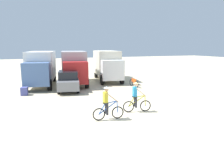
# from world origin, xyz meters

# --- Properties ---
(ground_plane) EXTENTS (120.00, 120.00, 0.00)m
(ground_plane) POSITION_xyz_m (0.00, 0.00, 0.00)
(ground_plane) COLOR beige
(box_truck_white_box) EXTENTS (3.60, 7.07, 3.35)m
(box_truck_white_box) POSITION_xyz_m (-4.76, 11.93, 1.87)
(box_truck_white_box) COLOR white
(box_truck_white_box) RESTS_ON ground
(box_truck_grey_hauler) EXTENTS (3.39, 7.03, 3.35)m
(box_truck_grey_hauler) POSITION_xyz_m (-1.55, 11.66, 1.87)
(box_truck_grey_hauler) COLOR #9E9EA3
(box_truck_grey_hauler) RESTS_ON ground
(box_truck_cream_rv) EXTENTS (3.50, 7.05, 3.35)m
(box_truck_cream_rv) POSITION_xyz_m (2.46, 12.48, 1.87)
(box_truck_cream_rv) COLOR beige
(box_truck_cream_rv) RESTS_ON ground
(sedan_parked) EXTENTS (2.56, 4.47, 1.76)m
(sedan_parked) POSITION_xyz_m (-2.76, 8.40, 0.88)
(sedan_parked) COLOR slate
(sedan_parked) RESTS_ON ground
(cyclist_orange_shirt) EXTENTS (1.73, 0.52, 1.82)m
(cyclist_orange_shirt) POSITION_xyz_m (-2.26, 0.16, 0.85)
(cyclist_orange_shirt) COLOR black
(cyclist_orange_shirt) RESTS_ON ground
(cyclist_cowboy_hat) EXTENTS (1.71, 0.56, 1.82)m
(cyclist_cowboy_hat) POSITION_xyz_m (-0.18, 0.78, 0.85)
(cyclist_cowboy_hat) COLOR black
(cyclist_cowboy_hat) RESTS_ON ground
(bicycle_spare) EXTENTS (0.50, 1.73, 0.97)m
(bicycle_spare) POSITION_xyz_m (3.38, 7.73, 0.40)
(bicycle_spare) COLOR black
(bicycle_spare) RESTS_ON ground
(supply_crate) EXTENTS (0.58, 0.63, 0.65)m
(supply_crate) POSITION_xyz_m (-6.39, 8.00, 0.32)
(supply_crate) COLOR #4C5199
(supply_crate) RESTS_ON ground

